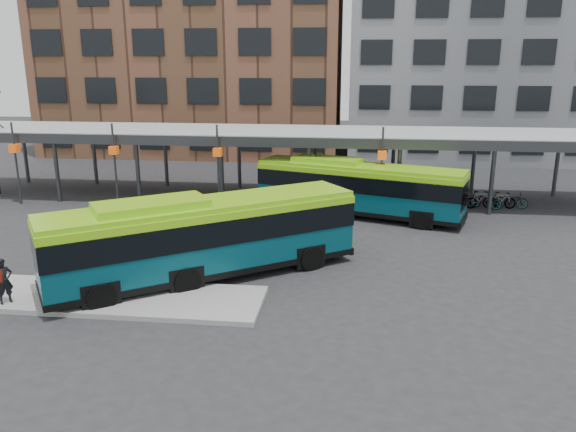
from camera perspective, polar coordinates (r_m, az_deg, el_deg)
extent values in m
plane|color=#28282B|center=(22.50, -5.25, -5.90)|extent=(120.00, 120.00, 0.00)
cube|color=gray|center=(21.68, -21.45, -7.56)|extent=(14.00, 3.00, 0.18)
cube|color=#999B9E|center=(34.03, -0.91, 8.45)|extent=(40.00, 6.00, 0.35)
cube|color=#383A3D|center=(31.10, -1.64, 7.49)|extent=(40.00, 0.15, 0.55)
cylinder|color=#383A3D|center=(42.87, -25.13, 5.62)|extent=(0.24, 0.24, 3.80)
cylinder|color=#383A3D|center=(36.11, -22.43, 4.31)|extent=(0.24, 0.24, 3.80)
cylinder|color=#383A3D|center=(40.48, -19.06, 5.73)|extent=(0.24, 0.24, 3.80)
cylinder|color=#383A3D|center=(33.97, -15.00, 4.32)|extent=(0.24, 0.24, 3.80)
cylinder|color=#383A3D|center=(38.58, -12.31, 5.78)|extent=(0.24, 0.24, 3.80)
cylinder|color=#383A3D|center=(32.47, -6.75, 4.24)|extent=(0.24, 0.24, 3.80)
cylinder|color=#383A3D|center=(37.27, -4.98, 5.75)|extent=(0.24, 0.24, 3.80)
cylinder|color=#383A3D|center=(31.70, 2.11, 4.07)|extent=(0.24, 0.24, 3.80)
cylinder|color=#383A3D|center=(36.60, 2.75, 5.61)|extent=(0.24, 0.24, 3.80)
cylinder|color=#383A3D|center=(31.70, 11.17, 3.78)|extent=(0.24, 0.24, 3.80)
cylinder|color=#383A3D|center=(36.60, 10.61, 5.36)|extent=(0.24, 0.24, 3.80)
cylinder|color=#383A3D|center=(32.49, 20.00, 3.42)|extent=(0.24, 0.24, 3.80)
cylinder|color=#383A3D|center=(37.29, 18.32, 5.02)|extent=(0.24, 0.24, 3.80)
cylinder|color=#383A3D|center=(38.61, 25.63, 4.62)|extent=(0.24, 0.24, 3.80)
cylinder|color=#383A3D|center=(36.37, -25.87, 4.81)|extent=(0.12, 0.12, 4.80)
cube|color=#EB520D|center=(36.24, -26.04, 6.20)|extent=(0.45, 0.45, 0.45)
cylinder|color=#383A3D|center=(33.54, -17.15, 4.89)|extent=(0.12, 0.12, 4.80)
cube|color=#EB520D|center=(33.40, -17.27, 6.41)|extent=(0.45, 0.45, 0.45)
cylinder|color=#383A3D|center=(31.61, -7.11, 4.85)|extent=(0.12, 0.12, 4.80)
cube|color=#EB520D|center=(31.46, -7.16, 6.46)|extent=(0.45, 0.45, 0.45)
cylinder|color=#383A3D|center=(30.76, 9.46, 4.46)|extent=(0.12, 0.12, 4.80)
cube|color=#EB520D|center=(30.60, 9.54, 6.11)|extent=(0.45, 0.45, 0.45)
cube|color=brown|center=(54.50, -9.17, 18.29)|extent=(26.00, 14.00, 22.00)
cube|color=slate|center=(53.75, 19.94, 16.57)|extent=(24.00, 14.00, 20.00)
cube|color=#07404D|center=(21.77, -8.40, -2.28)|extent=(11.25, 8.94, 2.50)
cube|color=black|center=(21.62, -8.45, -1.02)|extent=(11.32, 9.02, 0.95)
cube|color=#83CD15|center=(21.40, -8.54, 1.17)|extent=(11.19, 8.86, 0.20)
cube|color=#83CD15|center=(20.79, -13.73, 1.03)|extent=(4.30, 3.77, 0.35)
cube|color=black|center=(22.14, -8.28, -5.06)|extent=(11.33, 9.02, 0.24)
cylinder|color=black|center=(22.70, 2.33, -4.30)|extent=(0.99, 0.82, 1.00)
cylinder|color=black|center=(24.71, -0.56, -2.62)|extent=(0.99, 0.82, 1.00)
cylinder|color=black|center=(20.69, -10.23, -6.56)|extent=(0.99, 0.82, 1.00)
cylinder|color=black|center=(22.88, -12.18, -4.49)|extent=(0.99, 0.82, 1.00)
cylinder|color=black|center=(20.07, -18.44, -7.86)|extent=(0.99, 0.82, 1.00)
cylinder|color=black|center=(22.31, -19.59, -5.58)|extent=(0.99, 0.82, 1.00)
cube|color=#07404D|center=(30.60, 7.19, 2.73)|extent=(11.24, 5.74, 2.31)
cube|color=black|center=(30.50, 7.22, 3.57)|extent=(11.31, 5.81, 0.88)
cube|color=#83CD15|center=(30.35, 7.27, 5.02)|extent=(11.21, 5.65, 0.18)
cube|color=#83CD15|center=(30.93, 4.02, 5.66)|extent=(4.03, 2.76, 0.32)
cube|color=black|center=(30.84, 7.13, 0.84)|extent=(11.31, 5.81, 0.22)
cylinder|color=black|center=(28.87, 13.39, -0.44)|extent=(0.96, 0.56, 0.92)
cylinder|color=black|center=(31.01, 14.28, 0.60)|extent=(0.96, 0.56, 0.92)
cylinder|color=black|center=(30.16, 4.45, 0.63)|extent=(0.96, 0.56, 0.92)
cylinder|color=black|center=(32.22, 5.90, 1.56)|extent=(0.96, 0.56, 0.92)
cylinder|color=black|center=(31.22, -0.30, 1.19)|extent=(0.96, 0.56, 0.92)
cylinder|color=black|center=(33.21, 1.39, 2.06)|extent=(0.96, 0.56, 0.92)
imported|color=black|center=(21.43, -26.91, -5.91)|extent=(0.67, 0.69, 1.60)
imported|color=slate|center=(34.37, 17.58, 1.80)|extent=(1.87, 1.10, 0.93)
imported|color=slate|center=(33.91, 18.92, 1.59)|extent=(1.78, 0.95, 1.03)
imported|color=slate|center=(34.01, 19.45, 1.50)|extent=(1.90, 1.16, 0.94)
imported|color=slate|center=(34.25, 20.85, 1.50)|extent=(1.65, 0.51, 0.98)
imported|color=slate|center=(34.56, 21.69, 1.53)|extent=(1.94, 0.96, 0.97)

